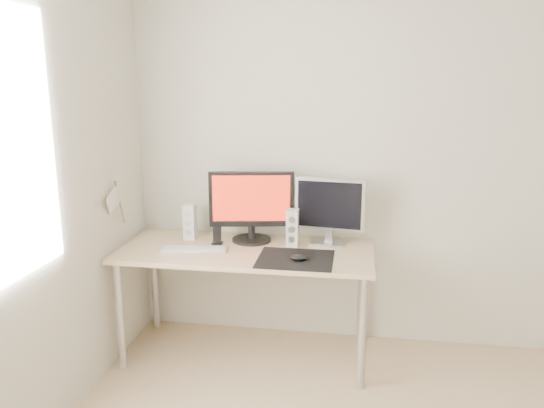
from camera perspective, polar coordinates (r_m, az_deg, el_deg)
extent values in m
plane|color=silver|center=(3.55, 13.23, 4.41)|extent=(3.50, 0.00, 3.50)
cube|color=black|center=(3.18, 2.53, -5.92)|extent=(0.45, 0.40, 0.00)
ellipsoid|color=black|center=(3.14, 2.84, -5.78)|extent=(0.10, 0.06, 0.04)
cube|color=#D1B587|center=(3.38, -2.83, -5.06)|extent=(1.60, 0.70, 0.03)
cylinder|color=silver|center=(3.48, -16.04, -11.47)|extent=(0.05, 0.05, 0.70)
cylinder|color=silver|center=(3.18, 9.66, -13.55)|extent=(0.05, 0.05, 0.70)
cylinder|color=silver|center=(3.97, -12.51, -8.12)|extent=(0.05, 0.05, 0.70)
cylinder|color=silver|center=(3.71, 9.60, -9.52)|extent=(0.05, 0.05, 0.70)
cylinder|color=black|center=(3.53, -2.21, -3.84)|extent=(0.30, 0.30, 0.02)
cylinder|color=black|center=(3.51, -2.22, -2.78)|extent=(0.05, 0.05, 0.12)
cube|color=black|center=(3.45, -2.23, 0.53)|extent=(0.55, 0.14, 0.36)
cube|color=#E5400C|center=(3.42, -2.24, 0.60)|extent=(0.49, 0.09, 0.30)
cube|color=#B1B1B3|center=(3.48, 6.13, -4.16)|extent=(0.24, 0.19, 0.01)
cube|color=silver|center=(3.47, 6.15, -3.25)|extent=(0.05, 0.05, 0.10)
cube|color=silver|center=(3.41, 6.24, -0.03)|extent=(0.45, 0.10, 0.34)
cube|color=black|center=(3.39, 6.17, -0.11)|extent=(0.41, 0.06, 0.30)
cube|color=white|center=(3.58, -8.79, -1.89)|extent=(0.08, 0.09, 0.24)
cylinder|color=silver|center=(3.56, -8.96, -3.06)|extent=(0.05, 0.01, 0.05)
cylinder|color=silver|center=(3.55, -9.00, -2.06)|extent=(0.05, 0.01, 0.05)
cylinder|color=silver|center=(3.53, -9.04, -1.05)|extent=(0.05, 0.01, 0.05)
cube|color=white|center=(3.40, 2.21, -2.56)|extent=(0.08, 0.09, 0.24)
cylinder|color=#B8B7BA|center=(3.38, 2.12, -3.81)|extent=(0.05, 0.01, 0.05)
cylinder|color=#B4B4B7|center=(3.36, 2.13, -2.76)|extent=(0.05, 0.01, 0.05)
cylinder|color=#AFB0B2|center=(3.34, 2.14, -1.69)|extent=(0.05, 0.01, 0.05)
cube|color=silver|center=(3.37, -8.38, -4.88)|extent=(0.43, 0.17, 0.01)
cube|color=silver|center=(3.37, -8.38, -4.75)|extent=(0.41, 0.16, 0.01)
cube|color=black|center=(3.47, -5.89, -4.23)|extent=(0.07, 0.06, 0.01)
cube|color=black|center=(3.45, -5.92, -3.28)|extent=(0.05, 0.02, 0.11)
cylinder|color=#A57F54|center=(3.47, -16.05, 0.15)|extent=(0.01, 0.10, 0.29)
cube|color=white|center=(3.38, -16.70, 0.47)|extent=(0.00, 0.19, 0.15)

